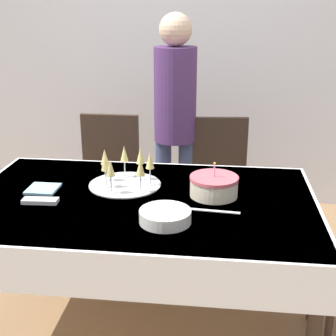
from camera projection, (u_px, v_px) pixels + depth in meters
ground_plane at (143, 327)px, 2.54m from camera, size 12.00×12.00×0.00m
wall_back at (177, 43)px, 3.80m from camera, size 8.00×0.05×2.70m
dining_table at (140, 217)px, 2.32m from camera, size 1.72×1.08×0.76m
dining_chair_far_left at (108, 179)px, 3.21m from camera, size 0.42×0.42×0.94m
dining_chair_far_right at (217, 184)px, 3.13m from camera, size 0.46×0.46×0.94m
birthday_cake at (214, 186)px, 2.30m from camera, size 0.24×0.24×0.18m
champagne_tray at (125, 171)px, 2.42m from camera, size 0.38×0.38×0.18m
plate_stack_main at (165, 216)px, 2.03m from camera, size 0.23×0.23×0.06m
cake_knife at (207, 210)px, 2.15m from camera, size 0.30×0.04×0.00m
fork_pile at (40, 201)px, 2.23m from camera, size 0.17×0.07×0.02m
napkin_pile at (43, 189)px, 2.38m from camera, size 0.15×0.15×0.01m
person_standing at (175, 113)px, 3.11m from camera, size 0.28×0.28×1.61m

